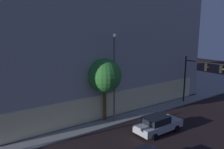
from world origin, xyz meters
name	(u,v)px	position (x,y,z in m)	size (l,w,h in m)	color
modern_building	(69,41)	(8.87, 17.91, 7.72)	(29.50, 21.00, 15.57)	#4C4C51
traffic_light_far_corner	(200,72)	(19.38, 4.46, 4.28)	(0.56, 5.14, 5.86)	black
street_lamp_sidewalk	(114,68)	(8.12, 6.41, 5.62)	(0.44, 0.44, 8.84)	#5B5B5B
sidewalk_tree	(104,76)	(7.49, 7.19, 4.77)	(3.45, 3.45, 6.37)	brown
car_silver	(158,124)	(9.95, 2.10, 0.80)	(4.72, 2.15, 1.61)	#B7BABF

